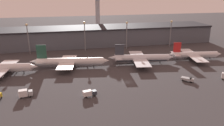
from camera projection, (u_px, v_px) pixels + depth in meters
The scene contains 14 objects.
ground at pixel (128, 82), 113.07m from camera, with size 600.00×600.00×0.00m, color #383538.
terminal_building at pixel (101, 35), 189.50m from camera, with size 194.49×30.29×15.16m.
airplane_0 at pixel (4, 68), 122.87m from camera, with size 37.41×30.42×12.50m.
airplane_1 at pixel (70, 62), 133.21m from camera, with size 48.58×28.79×14.43m.
airplane_2 at pixel (141, 58), 140.57m from camera, with size 42.86×34.90×12.78m.
airplane_3 at pixel (194, 55), 149.13m from camera, with size 38.04×32.56×11.94m.
service_vehicle_0 at pixel (25, 93), 96.65m from camera, with size 6.07×3.27×3.63m.
service_vehicle_3 at pixel (89, 93), 97.37m from camera, with size 6.56×3.70×3.02m.
service_vehicle_4 at pixel (188, 79), 113.69m from camera, with size 6.29×6.40×2.67m.
lamp_post_0 at pixel (28, 35), 157.37m from camera, with size 1.80×1.80×22.56m.
lamp_post_1 at pixel (85, 32), 165.48m from camera, with size 1.80×1.80×22.74m.
lamp_post_2 at pixel (127, 31), 172.25m from camera, with size 1.80×1.80×21.67m.
lamp_post_3 at pixel (171, 30), 179.75m from camera, with size 1.80×1.80×21.64m.
control_tower at pixel (98, 9), 224.20m from camera, with size 9.00×9.00×45.05m.
Camera 1 is at (-29.64, -99.89, 45.74)m, focal length 35.00 mm.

